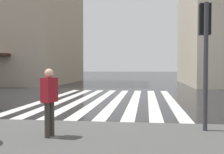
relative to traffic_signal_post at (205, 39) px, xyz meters
The scene contains 4 objects.
ground_plane 5.62m from the traffic_signal_post, 40.61° to the left, with size 220.00×220.00×0.00m, color black.
zebra_crossing 9.01m from the traffic_signal_post, 25.65° to the left, with size 13.00×7.50×0.01m.
traffic_signal_post is the anchor object (origin of this frame).
pedestrian_in_red_jacket 4.42m from the traffic_signal_post, 108.42° to the left, with size 0.45×0.35×1.68m.
Camera 1 is at (-11.64, -1.64, 1.86)m, focal length 44.70 mm.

